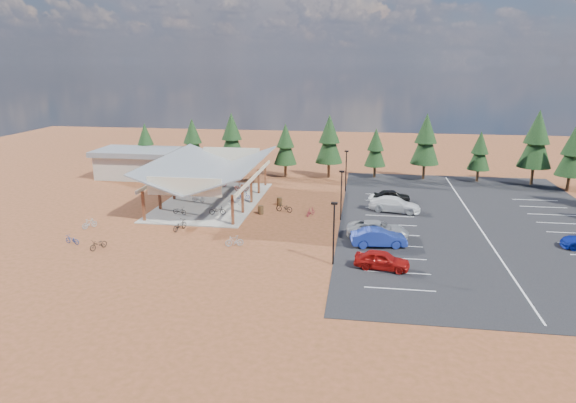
{
  "coord_description": "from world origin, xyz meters",
  "views": [
    {
      "loc": [
        7.11,
        -48.19,
        15.63
      ],
      "look_at": [
        -0.46,
        2.25,
        1.66
      ],
      "focal_mm": 32.0,
      "sensor_mm": 36.0,
      "label": 1
    }
  ],
  "objects_px": {
    "bike_12": "(180,225)",
    "bike_16": "(284,207)",
    "bike_13": "(234,241)",
    "bike_15": "(311,212)",
    "bike_pavilion": "(211,169)",
    "trash_bin_0": "(261,210)",
    "bike_5": "(236,201)",
    "bike_6": "(243,196)",
    "car_1": "(379,237)",
    "bike_1": "(198,198)",
    "car_3": "(395,204)",
    "trash_bin_1": "(280,201)",
    "bike_3": "(220,182)",
    "car_2": "(378,230)",
    "bike_9": "(89,223)",
    "bike_8": "(98,244)",
    "bike_7": "(242,187)",
    "lamp_post_2": "(346,168)",
    "car_4": "(392,196)",
    "bike_2": "(203,191)",
    "bike_4": "(217,210)",
    "lamp_post_1": "(341,192)",
    "car_0": "(382,260)",
    "lamp_post_0": "(334,229)",
    "outbuilding": "(137,163)",
    "bike_10": "(72,240)",
    "bike_0": "(180,211)"
  },
  "relations": [
    {
      "from": "bike_6",
      "to": "trash_bin_1",
      "type": "bearing_deg",
      "value": -112.5
    },
    {
      "from": "bike_10",
      "to": "car_1",
      "type": "distance_m",
      "value": 27.0
    },
    {
      "from": "bike_pavilion",
      "to": "bike_15",
      "type": "bearing_deg",
      "value": -18.83
    },
    {
      "from": "bike_16",
      "to": "car_1",
      "type": "bearing_deg",
      "value": 63.77
    },
    {
      "from": "bike_13",
      "to": "bike_15",
      "type": "bearing_deg",
      "value": 131.0
    },
    {
      "from": "bike_1",
      "to": "car_4",
      "type": "relative_size",
      "value": 0.36
    },
    {
      "from": "bike_pavilion",
      "to": "trash_bin_0",
      "type": "distance_m",
      "value": 8.42
    },
    {
      "from": "bike_3",
      "to": "car_3",
      "type": "distance_m",
      "value": 23.07
    },
    {
      "from": "bike_4",
      "to": "bike_13",
      "type": "bearing_deg",
      "value": -163.07
    },
    {
      "from": "bike_9",
      "to": "car_2",
      "type": "height_order",
      "value": "car_2"
    },
    {
      "from": "bike_3",
      "to": "car_2",
      "type": "bearing_deg",
      "value": -136.87
    },
    {
      "from": "bike_2",
      "to": "bike_15",
      "type": "height_order",
      "value": "bike_2"
    },
    {
      "from": "bike_10",
      "to": "bike_13",
      "type": "bearing_deg",
      "value": 112.77
    },
    {
      "from": "trash_bin_1",
      "to": "car_0",
      "type": "relative_size",
      "value": 0.21
    },
    {
      "from": "lamp_post_2",
      "to": "bike_9",
      "type": "relative_size",
      "value": 3.27
    },
    {
      "from": "trash_bin_0",
      "to": "bike_6",
      "type": "relative_size",
      "value": 0.57
    },
    {
      "from": "bike_pavilion",
      "to": "trash_bin_0",
      "type": "height_order",
      "value": "bike_pavilion"
    },
    {
      "from": "lamp_post_2",
      "to": "bike_0",
      "type": "height_order",
      "value": "lamp_post_2"
    },
    {
      "from": "bike_8",
      "to": "bike_5",
      "type": "bearing_deg",
      "value": 84.53
    },
    {
      "from": "bike_0",
      "to": "bike_9",
      "type": "bearing_deg",
      "value": 141.56
    },
    {
      "from": "lamp_post_2",
      "to": "bike_12",
      "type": "xyz_separation_m",
      "value": [
        -15.06,
        -17.6,
        -2.48
      ]
    },
    {
      "from": "bike_0",
      "to": "car_3",
      "type": "xyz_separation_m",
      "value": [
        22.35,
        4.7,
        0.31
      ]
    },
    {
      "from": "bike_9",
      "to": "outbuilding",
      "type": "bearing_deg",
      "value": -46.14
    },
    {
      "from": "lamp_post_2",
      "to": "car_4",
      "type": "relative_size",
      "value": 1.25
    },
    {
      "from": "bike_5",
      "to": "car_3",
      "type": "distance_m",
      "value": 17.38
    },
    {
      "from": "car_4",
      "to": "car_0",
      "type": "bearing_deg",
      "value": 167.63
    },
    {
      "from": "bike_4",
      "to": "bike_5",
      "type": "distance_m",
      "value": 3.79
    },
    {
      "from": "trash_bin_0",
      "to": "bike_12",
      "type": "distance_m",
      "value": 9.22
    },
    {
      "from": "lamp_post_0",
      "to": "bike_3",
      "type": "distance_m",
      "value": 28.81
    },
    {
      "from": "bike_pavilion",
      "to": "car_3",
      "type": "bearing_deg",
      "value": -3.39
    },
    {
      "from": "bike_8",
      "to": "bike_12",
      "type": "xyz_separation_m",
      "value": [
        5.11,
        5.98,
        0.05
      ]
    },
    {
      "from": "bike_1",
      "to": "car_1",
      "type": "xyz_separation_m",
      "value": [
        20.06,
        -11.45,
        0.29
      ]
    },
    {
      "from": "bike_6",
      "to": "car_1",
      "type": "distance_m",
      "value": 20.39
    },
    {
      "from": "bike_9",
      "to": "lamp_post_1",
      "type": "bearing_deg",
      "value": -134.25
    },
    {
      "from": "lamp_post_0",
      "to": "bike_9",
      "type": "xyz_separation_m",
      "value": [
        -23.94,
        5.73,
        -2.5
      ]
    },
    {
      "from": "bike_3",
      "to": "car_3",
      "type": "relative_size",
      "value": 0.34
    },
    {
      "from": "bike_7",
      "to": "bike_16",
      "type": "bearing_deg",
      "value": -150.07
    },
    {
      "from": "lamp_post_1",
      "to": "bike_7",
      "type": "relative_size",
      "value": 2.94
    },
    {
      "from": "bike_pavilion",
      "to": "bike_10",
      "type": "distance_m",
      "value": 18.0
    },
    {
      "from": "bike_8",
      "to": "car_2",
      "type": "xyz_separation_m",
      "value": [
        23.79,
        6.38,
        0.37
      ]
    },
    {
      "from": "bike_2",
      "to": "bike_15",
      "type": "xyz_separation_m",
      "value": [
        13.86,
        -6.85,
        -0.06
      ]
    },
    {
      "from": "bike_12",
      "to": "bike_16",
      "type": "bearing_deg",
      "value": -120.54
    },
    {
      "from": "bike_10",
      "to": "bike_15",
      "type": "xyz_separation_m",
      "value": [
        19.96,
        11.66,
        0.04
      ]
    },
    {
      "from": "bike_7",
      "to": "bike_9",
      "type": "height_order",
      "value": "bike_7"
    },
    {
      "from": "bike_8",
      "to": "bike_15",
      "type": "height_order",
      "value": "same"
    },
    {
      "from": "bike_5",
      "to": "bike_15",
      "type": "distance_m",
      "value": 8.94
    },
    {
      "from": "bike_5",
      "to": "bike_9",
      "type": "distance_m",
      "value": 15.46
    },
    {
      "from": "outbuilding",
      "to": "car_2",
      "type": "distance_m",
      "value": 38.92
    },
    {
      "from": "bike_7",
      "to": "bike_1",
      "type": "bearing_deg",
      "value": 137.97
    },
    {
      "from": "outbuilding",
      "to": "lamp_post_1",
      "type": "distance_m",
      "value": 33.13
    }
  ]
}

